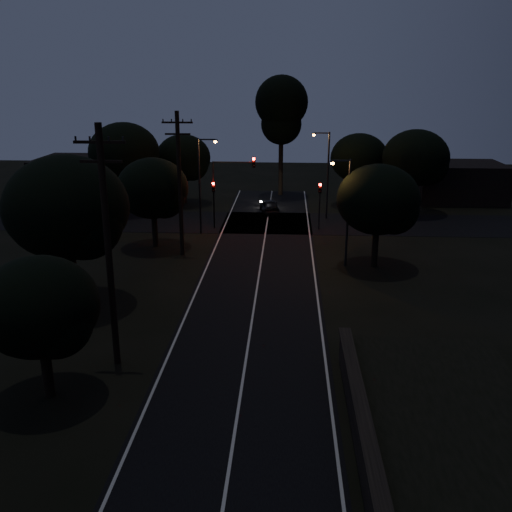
{
  "coord_description": "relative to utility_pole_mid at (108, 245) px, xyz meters",
  "views": [
    {
      "loc": [
        1.85,
        -8.54,
        12.83
      ],
      "look_at": [
        0.0,
        24.0,
        2.5
      ],
      "focal_mm": 40.0,
      "sensor_mm": 36.0,
      "label": 1
    }
  ],
  "objects": [
    {
      "name": "signal_mast",
      "position": [
        3.09,
        24.99,
        -1.4
      ],
      "size": [
        3.7,
        0.35,
        6.25
      ],
      "color": "black",
      "rests_on": "ground"
    },
    {
      "name": "utility_pole_far",
      "position": [
        0.0,
        17.0,
        -0.25
      ],
      "size": [
        2.2,
        0.3,
        10.5
      ],
      "color": "black",
      "rests_on": "ground"
    },
    {
      "name": "signal_right",
      "position": [
        10.6,
        24.99,
        -2.9
      ],
      "size": [
        0.28,
        0.35,
        4.1
      ],
      "color": "black",
      "rests_on": "ground"
    },
    {
      "name": "tree_left_c",
      "position": [
        -4.25,
        6.86,
        -0.08
      ],
      "size": [
        6.92,
        6.92,
        8.74
      ],
      "color": "black",
      "rests_on": "ground"
    },
    {
      "name": "tree_far_e",
      "position": [
        20.22,
        31.87,
        -0.53
      ],
      "size": [
        6.33,
        6.33,
        8.03
      ],
      "color": "black",
      "rests_on": "ground"
    },
    {
      "name": "tree_far_nw",
      "position": [
        -2.8,
        34.89,
        -1.11
      ],
      "size": [
        5.64,
        5.64,
        7.15
      ],
      "color": "black",
      "rests_on": "ground"
    },
    {
      "name": "tree_far_ne",
      "position": [
        15.21,
        34.88,
        -0.99
      ],
      "size": [
        5.81,
        5.81,
        7.35
      ],
      "color": "black",
      "rests_on": "ground"
    },
    {
      "name": "building_left",
      "position": [
        -14.0,
        37.0,
        -3.54
      ],
      "size": [
        10.0,
        8.0,
        4.4
      ],
      "primitive_type": "cube",
      "color": "black",
      "rests_on": "ground"
    },
    {
      "name": "car",
      "position": [
        6.06,
        31.0,
        -5.06
      ],
      "size": [
        2.23,
        4.2,
        1.36
      ],
      "primitive_type": "imported",
      "rotation": [
        0.0,
        0.0,
        3.3
      ],
      "color": "black",
      "rests_on": "ground"
    },
    {
      "name": "streetlight_a",
      "position": [
        0.69,
        23.0,
        -1.1
      ],
      "size": [
        1.66,
        0.26,
        8.0
      ],
      "color": "black",
      "rests_on": "ground"
    },
    {
      "name": "tree_left_d",
      "position": [
        -2.31,
        18.89,
        -1.24
      ],
      "size": [
        5.48,
        5.48,
        6.95
      ],
      "color": "black",
      "rests_on": "ground"
    },
    {
      "name": "streetlight_b",
      "position": [
        11.31,
        29.0,
        -1.1
      ],
      "size": [
        1.66,
        0.26,
        8.0
      ],
      "color": "black",
      "rests_on": "ground"
    },
    {
      "name": "streetlight_c",
      "position": [
        11.83,
        15.0,
        -1.39
      ],
      "size": [
        1.46,
        0.26,
        7.5
      ],
      "color": "black",
      "rests_on": "ground"
    },
    {
      "name": "tree_far_w",
      "position": [
        -7.76,
        30.86,
        -0.12
      ],
      "size": [
        6.78,
        6.78,
        8.64
      ],
      "color": "black",
      "rests_on": "ground"
    },
    {
      "name": "road_surface",
      "position": [
        6.0,
        16.12,
        -5.73
      ],
      "size": [
        60.0,
        70.0,
        0.03
      ],
      "color": "black",
      "rests_on": "ground"
    },
    {
      "name": "tree_right_a",
      "position": [
        14.2,
        14.89,
        -1.07
      ],
      "size": [
        5.66,
        5.66,
        7.2
      ],
      "color": "black",
      "rests_on": "ground"
    },
    {
      "name": "utility_pole_mid",
      "position": [
        0.0,
        0.0,
        0.0
      ],
      "size": [
        2.2,
        0.3,
        11.0
      ],
      "color": "black",
      "rests_on": "ground"
    },
    {
      "name": "tall_pine",
      "position": [
        7.0,
        40.0,
        3.61
      ],
      "size": [
        5.71,
        5.71,
        12.98
      ],
      "color": "black",
      "rests_on": "ground"
    },
    {
      "name": "tree_left_b",
      "position": [
        -1.83,
        -3.1,
        -1.8
      ],
      "size": [
        4.78,
        4.78,
        6.08
      ],
      "color": "black",
      "rests_on": "ground"
    },
    {
      "name": "signal_left",
      "position": [
        1.4,
        24.99,
        -2.9
      ],
      "size": [
        0.28,
        0.35,
        4.1
      ],
      "color": "black",
      "rests_on": "ground"
    },
    {
      "name": "building_right",
      "position": [
        26.0,
        38.0,
        -3.74
      ],
      "size": [
        9.0,
        7.0,
        4.0
      ],
      "primitive_type": "cube",
      "color": "black",
      "rests_on": "ground"
    }
  ]
}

